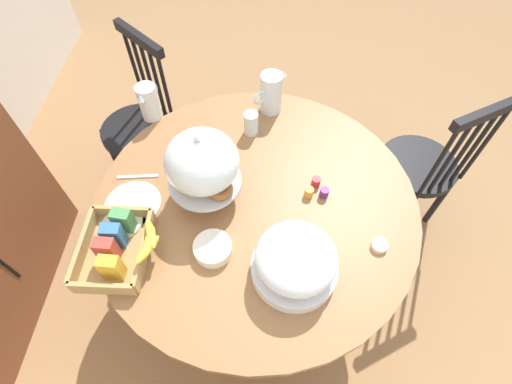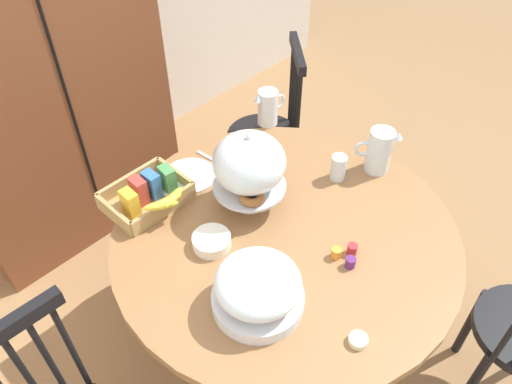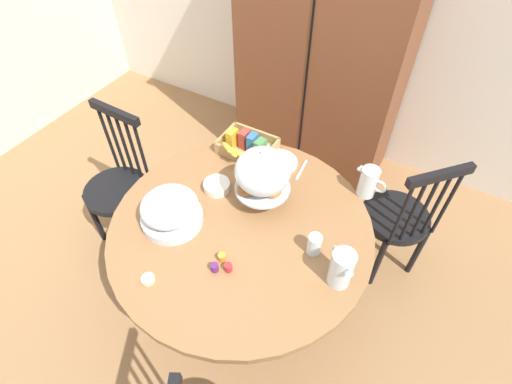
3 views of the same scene
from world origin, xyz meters
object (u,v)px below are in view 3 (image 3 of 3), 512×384
china_plate_small (266,154)px  wooden_armoire (325,48)px  china_plate_large (278,162)px  windsor_chair_by_cabinet (398,220)px  drinking_glass (314,244)px  pastry_stand_with_dome (262,173)px  orange_juice_pitcher (368,183)px  windsor_chair_facing_door (119,188)px  cereal_bowl (217,186)px  fruit_platter_covered (170,210)px  milk_pitcher (341,269)px  butter_dish (148,279)px  dining_table (242,248)px  cereal_basket (246,146)px

china_plate_small → wooden_armoire: bearing=93.0°
china_plate_large → windsor_chair_by_cabinet: bearing=15.6°
windsor_chair_by_cabinet → drinking_glass: 0.78m
pastry_stand_with_dome → orange_juice_pitcher: size_ratio=1.96×
wooden_armoire → drinking_glass: size_ratio=17.82×
windsor_chair_facing_door → cereal_bowl: (0.71, 0.09, 0.31)m
windsor_chair_by_cabinet → fruit_platter_covered: (-0.96, -0.83, 0.37)m
windsor_chair_by_cabinet → pastry_stand_with_dome: 0.94m
windsor_chair_facing_door → fruit_platter_covered: 0.77m
milk_pitcher → windsor_chair_facing_door: bearing=175.9°
wooden_armoire → windsor_chair_facing_door: bearing=-119.5°
drinking_glass → pastry_stand_with_dome: bearing=156.4°
wooden_armoire → butter_dish: wooden_armoire is taller
dining_table → drinking_glass: bearing=5.8°
wooden_armoire → fruit_platter_covered: (-0.12, -1.55, -0.16)m
windsor_chair_by_cabinet → orange_juice_pitcher: (-0.20, -0.18, 0.37)m
dining_table → fruit_platter_covered: fruit_platter_covered is taller
fruit_platter_covered → china_plate_large: bearing=67.8°
wooden_armoire → cereal_basket: 0.95m
china_plate_large → orange_juice_pitcher: bearing=2.5°
dining_table → china_plate_small: china_plate_small is taller
fruit_platter_covered → china_plate_small: (0.17, 0.64, -0.07)m
windsor_chair_facing_door → milk_pitcher: size_ratio=5.01×
butter_dish → wooden_armoire: bearing=89.7°
pastry_stand_with_dome → fruit_platter_covered: (-0.31, -0.34, -0.11)m
dining_table → cereal_bowl: 0.35m
cereal_basket → china_plate_small: 0.12m
fruit_platter_covered → china_plate_large: (0.26, 0.63, -0.08)m
windsor_chair_facing_door → cereal_bowl: 0.78m
china_plate_small → butter_dish: size_ratio=2.50×
dining_table → china_plate_large: china_plate_large is taller
pastry_stand_with_dome → china_plate_small: (-0.15, 0.31, -0.18)m
china_plate_small → drinking_glass: bearing=-42.5°
pastry_stand_with_dome → drinking_glass: size_ratio=3.13×
windsor_chair_facing_door → cereal_bowl: bearing=7.0°
orange_juice_pitcher → butter_dish: 1.17m
wooden_armoire → china_plate_large: size_ratio=8.91×
pastry_stand_with_dome → windsor_chair_by_cabinet: bearing=37.0°
dining_table → china_plate_small: (-0.14, 0.50, 0.21)m
fruit_platter_covered → cereal_bowl: bearing=76.9°
milk_pitcher → drinking_glass: milk_pitcher is taller
windsor_chair_by_cabinet → windsor_chair_facing_door: bearing=-158.8°
fruit_platter_covered → china_plate_small: 0.67m
cereal_basket → drinking_glass: 0.76m
drinking_glass → china_plate_large: bearing=133.0°
windsor_chair_facing_door → china_plate_large: bearing=25.4°
butter_dish → dining_table: bearing=67.3°
butter_dish → cereal_bowl: bearing=94.1°
windsor_chair_facing_door → china_plate_large: 1.04m
orange_juice_pitcher → milk_pitcher: bearing=-83.1°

